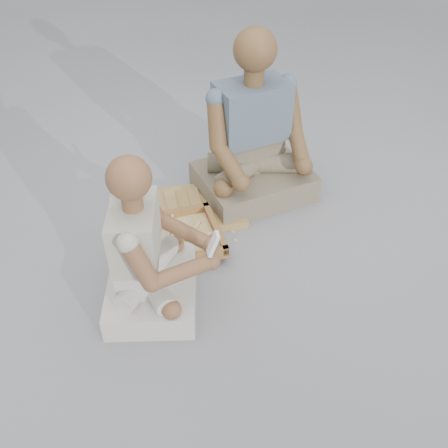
{
  "coord_description": "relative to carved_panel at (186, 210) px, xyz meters",
  "views": [
    {
      "loc": [
        -0.22,
        -1.66,
        1.82
      ],
      "look_at": [
        0.02,
        0.14,
        0.3
      ],
      "focal_mm": 40.0,
      "sensor_mm": 36.0,
      "label": 1
    }
  ],
  "objects": [
    {
      "name": "wood_chip_0",
      "position": [
        -0.12,
        -0.59,
        -0.02
      ],
      "size": [
        0.02,
        0.02,
        0.0
      ],
      "primitive_type": "cube",
      "rotation": [
        0.0,
        0.0,
        2.5
      ],
      "color": "#D8C57F",
      "rests_on": "ground"
    },
    {
      "name": "chisel_1",
      "position": [
        -0.03,
        -0.46,
        0.05
      ],
      "size": [
        0.18,
        0.16,
        0.02
      ],
      "rotation": [
        0.0,
        0.0,
        -0.7
      ],
      "color": "silver",
      "rests_on": "tool_tray"
    },
    {
      "name": "companion",
      "position": [
        0.42,
        0.16,
        0.31
      ],
      "size": [
        0.76,
        0.67,
        0.99
      ],
      "rotation": [
        0.0,
        0.0,
        3.44
      ],
      "color": "#7B6E58",
      "rests_on": "ground"
    },
    {
      "name": "wood_chip_7",
      "position": [
        -0.17,
        -0.26,
        -0.02
      ],
      "size": [
        0.02,
        0.02,
        0.0
      ],
      "primitive_type": "cube",
      "rotation": [
        0.0,
        0.0,
        0.4
      ],
      "color": "#D8C57F",
      "rests_on": "ground"
    },
    {
      "name": "wood_chip_6",
      "position": [
        -0.08,
        0.07,
        -0.02
      ],
      "size": [
        0.02,
        0.02,
        0.0
      ],
      "primitive_type": "cube",
      "rotation": [
        0.0,
        0.0,
        2.38
      ],
      "color": "#D8C57F",
      "rests_on": "ground"
    },
    {
      "name": "wood_chip_12",
      "position": [
        0.25,
        -0.28,
        -0.02
      ],
      "size": [
        0.02,
        0.02,
        0.0
      ],
      "primitive_type": "cube",
      "rotation": [
        0.0,
        0.0,
        1.5
      ],
      "color": "#D8C57F",
      "rests_on": "ground"
    },
    {
      "name": "chisel_4",
      "position": [
        -0.09,
        -0.29,
        0.06
      ],
      "size": [
        0.13,
        0.2,
        0.02
      ],
      "rotation": [
        0.0,
        0.0,
        1.03
      ],
      "color": "silver",
      "rests_on": "tool_tray"
    },
    {
      "name": "chisel_2",
      "position": [
        0.06,
        -0.36,
        0.05
      ],
      "size": [
        0.21,
        0.11,
        0.02
      ],
      "rotation": [
        0.0,
        0.0,
        -0.44
      ],
      "color": "silver",
      "rests_on": "tool_tray"
    },
    {
      "name": "wood_chip_11",
      "position": [
        0.22,
        -0.18,
        -0.02
      ],
      "size": [
        0.02,
        0.02,
        0.0
      ],
      "primitive_type": "cube",
      "rotation": [
        0.0,
        0.0,
        2.35
      ],
      "color": "#D8C57F",
      "rests_on": "ground"
    },
    {
      "name": "wood_chip_8",
      "position": [
        0.07,
        -0.31,
        -0.02
      ],
      "size": [
        0.02,
        0.02,
        0.0
      ],
      "primitive_type": "cube",
      "rotation": [
        0.0,
        0.0,
        1.38
      ],
      "color": "#D8C57F",
      "rests_on": "ground"
    },
    {
      "name": "chisel_7",
      "position": [
        -0.08,
        -0.13,
        0.06
      ],
      "size": [
        0.06,
        0.22,
        0.02
      ],
      "rotation": [
        0.0,
        0.0,
        1.38
      ],
      "color": "silver",
      "rests_on": "tool_tray"
    },
    {
      "name": "carved_panel",
      "position": [
        0.0,
        0.0,
        0.0
      ],
      "size": [
        0.68,
        0.48,
        0.04
      ],
      "primitive_type": "cube",
      "rotation": [
        0.0,
        0.0,
        0.08
      ],
      "color": "olive",
      "rests_on": "ground"
    },
    {
      "name": "chisel_0",
      "position": [
        -0.06,
        -0.3,
        0.06
      ],
      "size": [
        0.13,
        0.2,
        0.02
      ],
      "rotation": [
        0.0,
        0.0,
        -1.01
      ],
      "color": "silver",
      "rests_on": "tool_tray"
    },
    {
      "name": "chisel_5",
      "position": [
        -0.1,
        -0.22,
        0.05
      ],
      "size": [
        0.22,
        0.03,
        0.02
      ],
      "rotation": [
        0.0,
        0.0,
        -0.05
      ],
      "color": "silver",
      "rests_on": "tool_tray"
    },
    {
      "name": "ground",
      "position": [
        0.14,
        -0.64,
        -0.02
      ],
      "size": [
        60.0,
        60.0,
        0.0
      ],
      "primitive_type": "plane",
      "color": "gray",
      "rests_on": "ground"
    },
    {
      "name": "wood_chip_9",
      "position": [
        -0.08,
        -0.58,
        -0.02
      ],
      "size": [
        0.02,
        0.02,
        0.0
      ],
      "primitive_type": "cube",
      "rotation": [
        0.0,
        0.0,
        1.09
      ],
      "color": "#D8C57F",
      "rests_on": "ground"
    },
    {
      "name": "wood_chip_10",
      "position": [
        0.1,
        -0.33,
        -0.02
      ],
      "size": [
        0.02,
        0.02,
        0.0
      ],
      "primitive_type": "cube",
      "rotation": [
        0.0,
        0.0,
        0.76
      ],
      "color": "#D8C57F",
      "rests_on": "ground"
    },
    {
      "name": "mobile_phone",
      "position": [
        0.08,
        -0.72,
        0.37
      ],
      "size": [
        0.06,
        0.05,
        0.12
      ],
      "rotation": [
        -0.35,
        0.0,
        -1.5
      ],
      "color": "white",
      "rests_on": "craftsman"
    },
    {
      "name": "wood_chip_1",
      "position": [
        -0.4,
        -0.04,
        -0.02
      ],
      "size": [
        0.02,
        0.02,
        0.0
      ],
      "primitive_type": "cube",
      "rotation": [
        0.0,
        0.0,
        0.4
      ],
      "color": "#D8C57F",
      "rests_on": "ground"
    },
    {
      "name": "wood_chip_3",
      "position": [
        -0.31,
        0.07,
        -0.02
      ],
      "size": [
        0.02,
        0.02,
        0.0
      ],
      "primitive_type": "cube",
      "rotation": [
        0.0,
        0.0,
        2.63
      ],
      "color": "#D8C57F",
      "rests_on": "ground"
    },
    {
      "name": "wood_chip_2",
      "position": [
        -0.19,
        -0.17,
        -0.02
      ],
      "size": [
        0.02,
        0.02,
        0.0
      ],
      "primitive_type": "cube",
      "rotation": [
        0.0,
        0.0,
        0.94
      ],
      "color": "#D8C57F",
      "rests_on": "ground"
    },
    {
      "name": "chisel_6",
      "position": [
        -0.0,
        -0.33,
        0.05
      ],
      "size": [
        0.22,
        0.05,
        0.02
      ],
      "rotation": [
        0.0,
        0.0,
        0.15
      ],
      "color": "silver",
      "rests_on": "tool_tray"
    },
    {
      "name": "wood_chip_4",
      "position": [
        0.25,
        -0.21,
        -0.02
      ],
      "size": [
        0.02,
        0.02,
        0.0
      ],
      "primitive_type": "cube",
      "rotation": [
        0.0,
        0.0,
        2.74
      ],
      "color": "#D8C57F",
      "rests_on": "ground"
    },
    {
      "name": "chisel_3",
      "position": [
        0.1,
        -0.3,
        0.06
      ],
      "size": [
        0.22,
        0.08,
        0.02
      ],
      "rotation": [
        0.0,
        0.0,
        0.27
      ],
      "color": "silver",
      "rests_on": "tool_tray"
    },
    {
      "name": "wood_chip_14",
      "position": [
        0.17,
        -0.23,
        -0.02
      ],
      "size": [
        0.02,
        0.02,
        0.0
      ],
      "primitive_type": "cube",
      "rotation": [
        0.0,
        0.0,
        1.55
      ],
      "color": "#D8C57F",
      "rests_on": "ground"
    },
    {
      "name": "wood_chip_5",
      "position": [
        -0.22,
        0.0,
        -0.02
      ],
      "size": [
        0.02,
        0.02,
        0.0
      ],
      "primitive_type": "cube",
      "rotation": [
        0.0,
        0.0,
        1.96
      ],
      "color": "#D8C57F",
      "rests_on": "ground"
    },
    {
      "name": "chisel_8",
      "position": [
        0.04,
        -0.23,
        0.05
      ],
      "size": [
        0.12,
        0.2,
        0.02
      ],
      "rotation": [
        0.0,
        0.0,
        1.07
      ],
      "color": "silver",
      "rests_on": "tool_tray"
    },
    {
      "name": "wood_chip_13",
      "position": [
        -0.1,
        -0.59,
        -0.02
      ],
      "size": [
        0.02,
        0.02,
        0.0
      ],
      "primitive_type": "cube",
      "rotation": [
        0.0,
        0.0,
        0.35
      ],
      "color": "#D8C57F",
      "rests_on": "ground"
    },
    {
      "name": "tool_tray",
      "position": [
        -0.09,
        -0.3,
        0.04
      ],
      "size": [
        0.56,
        0.48,
        0.07
      ],
      "rotation": [
        0.0,
        0.0,
        0.16
      ],
      "color": "brown",
      "rests_on": "carved_panel"
    },
    {
      "name": "craftsman",
      "position": [
        -0.21,
        -0.64,
        0.25
      ],
      "size": [
        0.55,
        0.55,
        0.8
      ],
      "rotation": [
        0.0,
        0.0,
        -1.67
      ],
      "color": "beige",
      "rests_on": "ground"
    }
  ]
}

